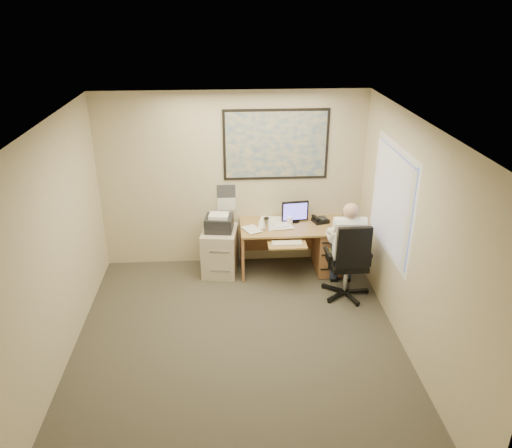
{
  "coord_description": "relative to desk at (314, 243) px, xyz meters",
  "views": [
    {
      "loc": [
        -0.11,
        -4.89,
        3.87
      ],
      "look_at": [
        0.29,
        1.3,
        1.05
      ],
      "focal_mm": 35.0,
      "sensor_mm": 36.0,
      "label": 1
    }
  ],
  "objects": [
    {
      "name": "desk",
      "position": [
        0.0,
        0.0,
        0.0
      ],
      "size": [
        1.6,
        0.97,
        1.08
      ],
      "color": "#A07B44",
      "rests_on": "ground"
    },
    {
      "name": "person",
      "position": [
        0.32,
        -0.76,
        0.26
      ],
      "size": [
        0.61,
        0.83,
        1.39
      ],
      "primitive_type": null,
      "rotation": [
        0.0,
        0.0,
        -0.06
      ],
      "color": "white",
      "rests_on": "office_chair"
    },
    {
      "name": "wall_calendar",
      "position": [
        -1.33,
        0.34,
        0.64
      ],
      "size": [
        0.28,
        0.01,
        0.42
      ],
      "primitive_type": "cube",
      "color": "white",
      "rests_on": "room_shell"
    },
    {
      "name": "office_chair",
      "position": [
        0.32,
        -0.85,
        -0.1
      ],
      "size": [
        0.72,
        0.72,
        1.17
      ],
      "rotation": [
        0.0,
        0.0,
        0.03
      ],
      "color": "black",
      "rests_on": "ground"
    },
    {
      "name": "filing_cabinet",
      "position": [
        -1.45,
        -0.02,
        -0.02
      ],
      "size": [
        0.58,
        0.66,
        0.97
      ],
      "rotation": [
        0.0,
        0.0,
        -0.13
      ],
      "color": "#BDB098",
      "rests_on": "ground"
    },
    {
      "name": "window_blinds",
      "position": [
        0.74,
        -1.1,
        1.11
      ],
      "size": [
        0.06,
        1.4,
        1.3
      ],
      "primitive_type": null,
      "color": "silver",
      "rests_on": "room_shell"
    },
    {
      "name": "room_shell",
      "position": [
        -1.23,
        -1.9,
        0.91
      ],
      "size": [
        4.0,
        4.5,
        2.7
      ],
      "color": "#3B372E",
      "rests_on": "ground"
    },
    {
      "name": "world_map",
      "position": [
        -0.58,
        0.33,
        1.46
      ],
      "size": [
        1.56,
        0.03,
        1.06
      ],
      "primitive_type": "cube",
      "color": "#1E4C93",
      "rests_on": "room_shell"
    }
  ]
}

